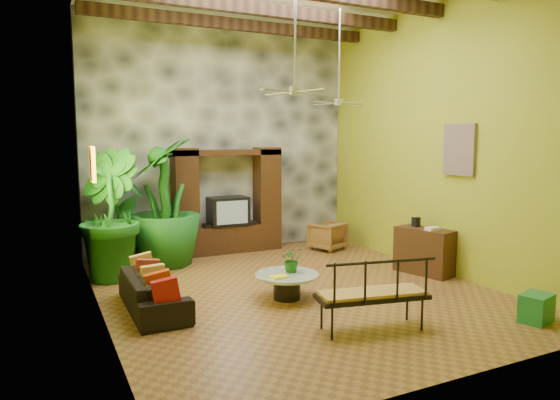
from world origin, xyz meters
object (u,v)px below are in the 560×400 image
sofa (153,292)px  tall_plant_b (107,214)px  ceiling_fan_back (339,91)px  wicker_armchair (327,236)px  coffee_table (287,283)px  side_console (424,251)px  entertainment_center (228,209)px  tall_plant_a (118,211)px  green_bin (536,308)px  ceiling_fan_front (295,77)px  iron_bench (376,291)px  tall_plant_c (164,202)px

sofa → tall_plant_b: (-0.35, 2.05, 0.90)m
ceiling_fan_back → tall_plant_b: ceiling_fan_back is taller
wicker_armchair → coffee_table: size_ratio=0.69×
tall_plant_b → side_console: bearing=-22.7°
entertainment_center → tall_plant_a: size_ratio=1.05×
side_console → green_bin: size_ratio=2.38×
ceiling_fan_front → wicker_armchair: size_ratio=2.69×
iron_bench → green_bin: iron_bench is taller
ceiling_fan_front → coffee_table: bearing=165.8°
sofa → tall_plant_b: bearing=9.8°
ceiling_fan_back → tall_plant_c: 4.03m
tall_plant_b → green_bin: (4.94, -4.82, -0.98)m
tall_plant_b → ceiling_fan_front: bearing=-45.2°
tall_plant_c → side_console: tall_plant_c is taller
entertainment_center → iron_bench: bearing=-88.9°
entertainment_center → green_bin: 6.37m
coffee_table → sofa: bearing=169.1°
ceiling_fan_front → tall_plant_c: (-1.32, 2.98, -2.14)m
tall_plant_c → iron_bench: 4.98m
ceiling_fan_back → green_bin: ceiling_fan_back is taller
iron_bench → side_console: bearing=48.4°
ceiling_fan_back → iron_bench: bearing=-114.6°
ceiling_fan_front → side_console: ceiling_fan_front is taller
ceiling_fan_back → green_bin: size_ratio=4.19×
entertainment_center → ceiling_fan_front: bearing=-93.2°
ceiling_fan_back → green_bin: (0.69, -3.96, -3.21)m
entertainment_center → iron_bench: size_ratio=1.57×
tall_plant_c → coffee_table: tall_plant_c is taller
ceiling_fan_back → tall_plant_a: ceiling_fan_back is taller
ceiling_fan_front → wicker_armchair: 4.74m
ceiling_fan_front → iron_bench: (0.30, -1.67, -2.86)m
wicker_armchair → green_bin: (0.20, -5.13, -0.12)m
wicker_armchair → coffee_table: 3.65m
entertainment_center → tall_plant_c: size_ratio=0.95×
tall_plant_b → iron_bench: bearing=-56.3°
green_bin → tall_plant_b: bearing=135.7°
coffee_table → green_bin: 3.53m
entertainment_center → sofa: 3.94m
sofa → coffee_table: 2.02m
tall_plant_c → green_bin: (3.81, -5.34, -1.06)m
sofa → ceiling_fan_front: bearing=-101.0°
tall_plant_a → iron_bench: tall_plant_a is taller
tall_plant_c → side_console: 5.06m
ceiling_fan_back → entertainment_center: bearing=129.6°
sofa → coffee_table: sofa is taller
tall_plant_b → iron_bench: 5.01m
tall_plant_a → ceiling_fan_back: bearing=-19.6°
entertainment_center → sofa: entertainment_center is taller
ceiling_fan_back → coffee_table: bearing=-140.6°
wicker_armchair → green_bin: size_ratio=1.56×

